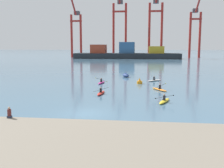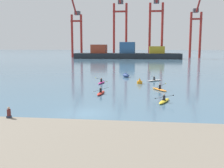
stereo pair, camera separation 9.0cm
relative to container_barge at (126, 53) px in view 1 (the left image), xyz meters
The scene contains 14 objects.
ground_plane 109.80m from the container_barge, 88.23° to the right, with size 800.00×800.00×0.00m, color #476B84.
container_barge is the anchor object (origin of this frame).
gantry_crane_west 32.02m from the container_barge, 163.63° to the left, with size 6.27×18.09×34.49m.
gantry_crane_west_mid 21.92m from the container_barge, 109.10° to the left, with size 7.96×16.58×36.82m.
gantry_crane_east_mid 23.09m from the container_barge, 29.67° to the left, with size 7.57×15.59×37.44m.
gantry_crane_east 39.81m from the container_barge, 19.59° to the left, with size 6.22×17.53×32.30m.
capsized_dinghy 80.25m from the container_barge, 86.34° to the right, with size 2.05×2.82×0.76m.
channel_buoy 89.84m from the container_barge, 84.85° to the right, with size 0.90×0.90×1.00m.
kayak_red 99.71m from the container_barge, 88.16° to the right, with size 2.21×3.43×1.00m.
kayak_yellow 104.43m from the container_barge, 83.92° to the right, with size 2.11×3.40×0.96m.
kayak_magenta 89.72m from the container_barge, 88.94° to the right, with size 2.21×3.45×0.99m.
kayak_orange 96.43m from the container_barge, 83.46° to the right, with size 2.25×3.23×1.01m.
kayak_white 86.50m from the container_barge, 82.94° to the right, with size 2.88×2.78×1.04m.
seated_onlooker 114.17m from the container_barge, 90.89° to the right, with size 0.32×0.30×0.90m.
Camera 1 is at (5.33, -23.79, 6.25)m, focal length 42.69 mm.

